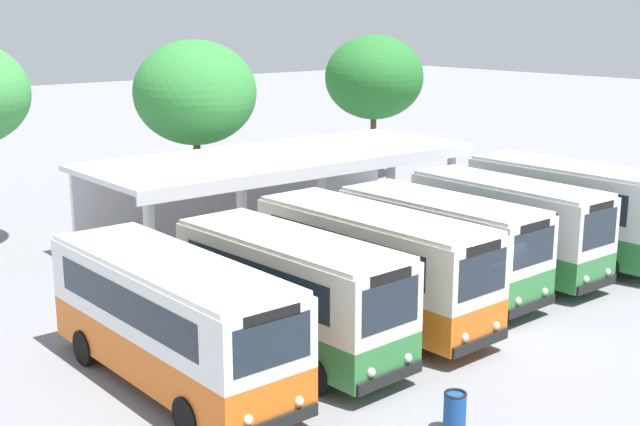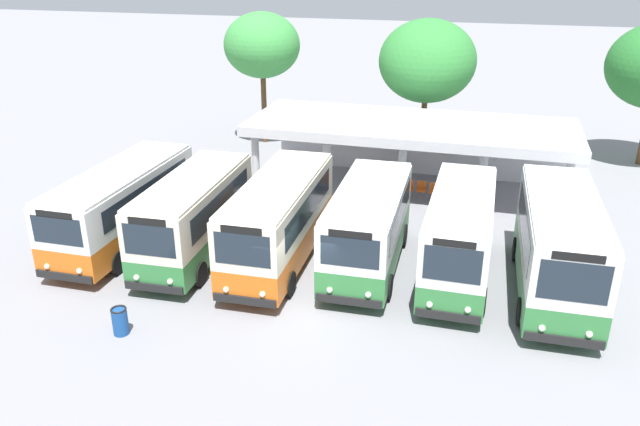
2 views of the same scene
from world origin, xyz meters
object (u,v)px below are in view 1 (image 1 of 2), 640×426
city_bus_far_end_green (570,208)px  city_bus_fourth_amber (440,242)px  city_bus_fifth_blue (507,224)px  waiting_chair_fifth_seat (316,228)px  waiting_chair_far_end_seat (328,226)px  waiting_chair_fourth_seat (304,230)px  city_bus_second_in_row (290,290)px  waiting_chair_end_by_column (265,238)px  city_bus_middle_cream (373,262)px  city_bus_nearest_orange (172,316)px  waiting_chair_middle_seat (292,233)px  litter_bin_apron (455,412)px  waiting_chair_second_from_end (278,235)px

city_bus_far_end_green → city_bus_fourth_amber: bearing=178.3°
city_bus_fifth_blue → waiting_chair_fifth_seat: 7.91m
city_bus_fifth_blue → waiting_chair_far_end_seat: (-1.61, 7.43, -1.26)m
city_bus_fourth_amber → waiting_chair_fourth_seat: city_bus_fourth_amber is taller
city_bus_second_in_row → waiting_chair_end_by_column: (5.24, 8.40, -1.23)m
city_bus_second_in_row → city_bus_middle_cream: city_bus_middle_cream is taller
city_bus_nearest_orange → waiting_chair_far_end_seat: 14.02m
city_bus_middle_cream → waiting_chair_middle_seat: (3.15, 7.89, -1.26)m
city_bus_fourth_amber → waiting_chair_fifth_seat: 7.65m
city_bus_second_in_row → litter_bin_apron: bearing=-88.8°
city_bus_second_in_row → city_bus_fifth_blue: (9.80, 0.85, 0.03)m
waiting_chair_far_end_seat → waiting_chair_second_from_end: bearing=176.8°
city_bus_middle_cream → waiting_chair_fifth_seat: size_ratio=9.21×
city_bus_nearest_orange → waiting_chair_second_from_end: city_bus_nearest_orange is taller
waiting_chair_second_from_end → city_bus_fifth_blue: bearing=-62.3°
city_bus_second_in_row → city_bus_fourth_amber: 6.59m
city_bus_second_in_row → city_bus_far_end_green: (13.07, 0.67, 0.14)m
city_bus_fifth_blue → litter_bin_apron: bearing=-146.6°
city_bus_far_end_green → litter_bin_apron: bearing=-154.4°
waiting_chair_middle_seat → city_bus_far_end_green: bearing=-48.9°
city_bus_fourth_amber → waiting_chair_middle_seat: bearing=90.9°
city_bus_middle_cream → city_bus_fifth_blue: (6.54, 0.44, -0.00)m
city_bus_nearest_orange → city_bus_fourth_amber: city_bus_fourth_amber is taller
city_bus_second_in_row → litter_bin_apron: 5.69m
waiting_chair_far_end_seat → waiting_chair_fourth_seat: bearing=178.1°
waiting_chair_end_by_column → waiting_chair_second_from_end: same height
city_bus_middle_cream → city_bus_far_end_green: bearing=1.5°
city_bus_middle_cream → waiting_chair_middle_seat: size_ratio=9.21×
city_bus_middle_cream → waiting_chair_middle_seat: city_bus_middle_cream is taller
city_bus_nearest_orange → city_bus_far_end_green: (16.34, 0.37, 0.18)m
waiting_chair_end_by_column → waiting_chair_fifth_seat: same height
city_bus_nearest_orange → waiting_chair_end_by_column: (8.51, 8.09, -1.19)m
city_bus_second_in_row → waiting_chair_fifth_seat: size_ratio=8.41×
city_bus_far_end_green → waiting_chair_end_by_column: (-7.84, 7.73, -1.37)m
waiting_chair_end_by_column → city_bus_far_end_green: bearing=-44.6°
waiting_chair_second_from_end → waiting_chair_far_end_seat: same height
city_bus_second_in_row → waiting_chair_end_by_column: 9.97m
city_bus_nearest_orange → city_bus_middle_cream: bearing=0.9°
city_bus_far_end_green → city_bus_second_in_row: bearing=-177.1°
city_bus_middle_cream → waiting_chair_fourth_seat: (3.75, 7.90, -1.26)m
waiting_chair_fourth_seat → waiting_chair_middle_seat: bearing=-178.6°
city_bus_fifth_blue → waiting_chair_far_end_seat: bearing=102.2°
city_bus_far_end_green → waiting_chair_fifth_seat: city_bus_far_end_green is taller
city_bus_fourth_amber → litter_bin_apron: (-6.42, -6.40, -1.26)m
waiting_chair_end_by_column → litter_bin_apron: (-5.12, -13.94, -0.07)m
city_bus_far_end_green → waiting_chair_end_by_column: bearing=135.4°
city_bus_far_end_green → city_bus_middle_cream: bearing=-178.5°
city_bus_fifth_blue → waiting_chair_middle_seat: city_bus_fifth_blue is taller
city_bus_far_end_green → waiting_chair_middle_seat: bearing=131.1°
city_bus_nearest_orange → waiting_chair_fifth_seat: city_bus_nearest_orange is taller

